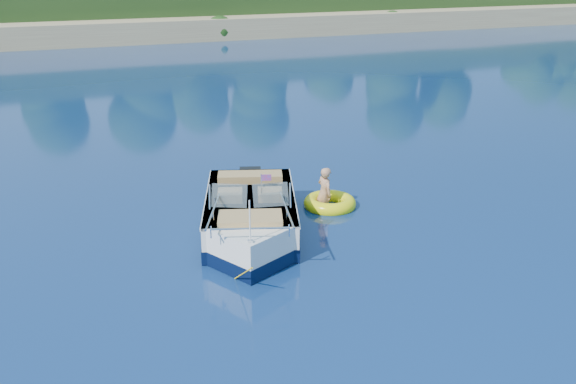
{
  "coord_description": "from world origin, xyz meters",
  "views": [
    {
      "loc": [
        -3.69,
        -10.69,
        5.69
      ],
      "look_at": [
        1.17,
        1.48,
        0.85
      ],
      "focal_mm": 40.0,
      "sensor_mm": 36.0,
      "label": 1
    }
  ],
  "objects": [
    {
      "name": "ground",
      "position": [
        0.0,
        0.0,
        0.0
      ],
      "size": [
        160.0,
        160.0,
        0.0
      ],
      "primitive_type": "plane",
      "color": "#091E45",
      "rests_on": "ground"
    },
    {
      "name": "motorboat",
      "position": [
        0.28,
        1.42,
        0.35
      ],
      "size": [
        2.98,
        5.22,
        1.8
      ],
      "rotation": [
        0.0,
        0.0,
        -0.32
      ],
      "color": "white",
      "rests_on": "ground"
    },
    {
      "name": "tow_tube",
      "position": [
        2.59,
        2.31,
        0.09
      ],
      "size": [
        1.27,
        1.27,
        0.34
      ],
      "rotation": [
        0.0,
        0.0,
        0.0
      ],
      "color": "#FFF40F",
      "rests_on": "ground"
    },
    {
      "name": "shoreline",
      "position": [
        0.0,
        63.77,
        0.98
      ],
      "size": [
        170.0,
        59.0,
        6.0
      ],
      "color": "#997F59",
      "rests_on": "ground"
    },
    {
      "name": "boy",
      "position": [
        2.46,
        2.38,
        0.0
      ],
      "size": [
        0.45,
        0.77,
        1.43
      ],
      "primitive_type": "imported",
      "rotation": [
        0.0,
        -0.17,
        1.75
      ],
      "color": "tan",
      "rests_on": "ground"
    }
  ]
}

